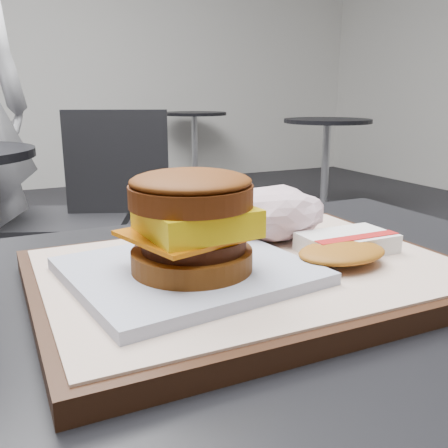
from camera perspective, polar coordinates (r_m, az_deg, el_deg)
serving_tray at (r=0.46m, az=2.95°, el=-5.78°), size 0.38×0.28×0.02m
breakfast_sandwich at (r=0.41m, az=-3.81°, el=-1.14°), size 0.21×0.19×0.09m
hash_brown at (r=0.49m, az=13.64°, el=-2.54°), size 0.12×0.09×0.02m
crumpled_wrapper at (r=0.53m, az=5.31°, el=1.29°), size 0.12×0.10×0.05m
neighbor_chair at (r=2.00m, az=-15.29°, el=1.81°), size 0.65×0.55×0.88m
bg_table_near at (r=3.95m, az=11.63°, el=8.97°), size 0.66×0.66×0.75m
bg_table_far at (r=5.24m, az=-3.40°, el=10.60°), size 0.66×0.66×0.75m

